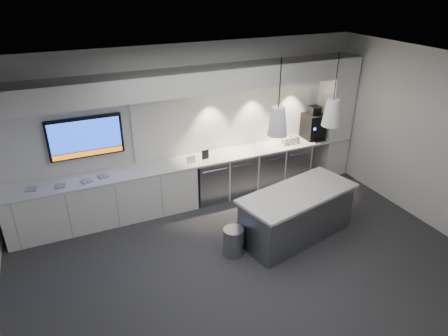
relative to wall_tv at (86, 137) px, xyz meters
name	(u,v)px	position (x,y,z in m)	size (l,w,h in m)	color
floor	(247,265)	(1.90, -2.45, -1.56)	(7.00, 7.00, 0.00)	#303033
ceiling	(254,71)	(1.90, -2.45, 1.44)	(7.00, 7.00, 0.00)	black
wall_back	(189,124)	(1.90, 0.05, -0.06)	(7.00, 7.00, 0.00)	white
wall_front	(382,301)	(1.90, -4.95, -0.06)	(7.00, 7.00, 0.00)	white
wall_right	(432,141)	(5.40, -2.45, -0.06)	(7.00, 7.00, 0.00)	white
back_counter	(196,160)	(1.90, -0.27, -0.68)	(6.80, 0.65, 0.04)	white
left_base_cabinets	(106,200)	(0.15, -0.27, -1.13)	(3.30, 0.63, 0.86)	white
fridge_unit_a	(209,179)	(2.15, -0.27, -1.13)	(0.60, 0.61, 0.85)	gray
fridge_unit_b	(238,173)	(2.78, -0.27, -1.13)	(0.60, 0.61, 0.85)	gray
fridge_unit_c	(265,168)	(3.41, -0.27, -1.13)	(0.60, 0.61, 0.85)	gray
fridge_unit_d	(290,162)	(4.04, -0.27, -1.13)	(0.60, 0.61, 0.85)	gray
backsplash	(246,114)	(3.10, 0.03, -0.01)	(4.60, 0.03, 1.30)	white
soffit	(193,81)	(1.90, -0.25, 0.84)	(6.90, 0.60, 0.40)	white
column	(334,117)	(5.10, -0.25, -0.26)	(0.55, 0.55, 2.60)	white
wall_tv	(86,137)	(0.00, 0.00, 0.00)	(1.25, 0.07, 0.72)	black
island	(297,214)	(3.01, -2.08, -1.12)	(2.18, 1.30, 0.86)	gray
bin	(233,241)	(1.83, -2.09, -1.33)	(0.33, 0.33, 0.47)	gray
coffee_machine	(313,125)	(4.56, -0.25, -0.37)	(0.40, 0.56, 0.70)	black
sign_black	(205,155)	(2.06, -0.32, -0.57)	(0.14, 0.02, 0.18)	black
sign_white	(191,160)	(1.76, -0.39, -0.59)	(0.18, 0.02, 0.14)	white
cup_cluster	(290,140)	(3.96, -0.33, -0.58)	(0.38, 0.18, 0.15)	silver
tray_a	(31,189)	(-0.98, -0.29, -0.65)	(0.16, 0.16, 0.03)	#989898
tray_b	(60,186)	(-0.54, -0.36, -0.65)	(0.16, 0.16, 0.03)	#989898
tray_c	(86,181)	(-0.13, -0.36, -0.65)	(0.16, 0.16, 0.03)	#989898
tray_d	(103,176)	(0.16, -0.29, -0.65)	(0.16, 0.16, 0.03)	#989898
pendant_left	(278,121)	(2.52, -2.08, 0.59)	(0.29, 0.29, 1.12)	white
pendant_right	(332,113)	(3.49, -2.08, 0.59)	(0.29, 0.29, 1.12)	white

